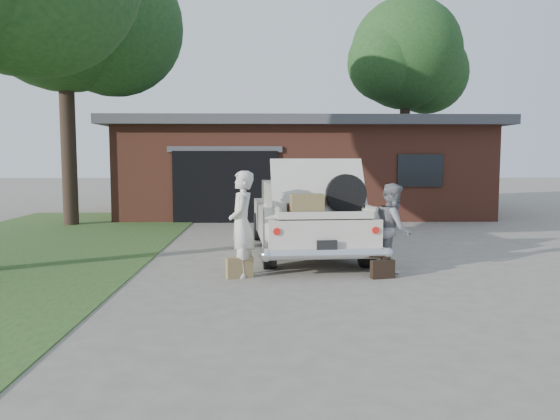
{
  "coord_description": "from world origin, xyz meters",
  "views": [
    {
      "loc": [
        -0.23,
        -8.75,
        2.0
      ],
      "look_at": [
        0.0,
        0.6,
        1.1
      ],
      "focal_mm": 35.0,
      "sensor_mm": 36.0,
      "label": 1
    }
  ],
  "objects": [
    {
      "name": "suitcase_left",
      "position": [
        -0.68,
        0.21,
        0.17
      ],
      "size": [
        0.47,
        0.28,
        0.35
      ],
      "primitive_type": "cube",
      "rotation": [
        0.0,
        0.0,
        0.33
      ],
      "color": "olive",
      "rests_on": "ground"
    },
    {
      "name": "ground",
      "position": [
        0.0,
        0.0,
        0.0
      ],
      "size": [
        90.0,
        90.0,
        0.0
      ],
      "primitive_type": "plane",
      "color": "gray",
      "rests_on": "ground"
    },
    {
      "name": "tree_back",
      "position": [
        -5.97,
        7.53,
        6.38
      ],
      "size": [
        6.38,
        5.55,
        9.45
      ],
      "color": "#38281E",
      "rests_on": "ground"
    },
    {
      "name": "woman_right",
      "position": [
        1.96,
        0.57,
        0.78
      ],
      "size": [
        0.71,
        0.85,
        1.56
      ],
      "primitive_type": "imported",
      "rotation": [
        0.0,
        0.0,
        1.41
      ],
      "color": "slate",
      "rests_on": "ground"
    },
    {
      "name": "house",
      "position": [
        0.98,
        11.47,
        1.67
      ],
      "size": [
        12.8,
        7.8,
        3.3
      ],
      "color": "brown",
      "rests_on": "ground"
    },
    {
      "name": "suitcase_right",
      "position": [
        1.69,
        0.12,
        0.15
      ],
      "size": [
        0.42,
        0.21,
        0.31
      ],
      "primitive_type": "cube",
      "rotation": [
        0.0,
        0.0,
        0.22
      ],
      "color": "black",
      "rests_on": "ground"
    },
    {
      "name": "sedan",
      "position": [
        0.59,
        2.68,
        0.77
      ],
      "size": [
        2.36,
        5.33,
        1.98
      ],
      "rotation": [
        0.0,
        0.0,
        0.07
      ],
      "color": "beige",
      "rests_on": "ground"
    },
    {
      "name": "woman_left",
      "position": [
        -0.65,
        0.33,
        0.89
      ],
      "size": [
        0.43,
        0.65,
        1.78
      ],
      "primitive_type": "imported",
      "rotation": [
        0.0,
        0.0,
        -1.56
      ],
      "color": "beige",
      "rests_on": "ground"
    },
    {
      "name": "grass_strip",
      "position": [
        -5.5,
        3.0,
        0.01
      ],
      "size": [
        6.0,
        16.0,
        0.02
      ],
      "primitive_type": "cube",
      "color": "#2D4C1E",
      "rests_on": "ground"
    },
    {
      "name": "tree_right",
      "position": [
        5.9,
        15.26,
        6.19
      ],
      "size": [
        5.52,
        4.8,
        8.88
      ],
      "color": "#38281E",
      "rests_on": "ground"
    }
  ]
}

